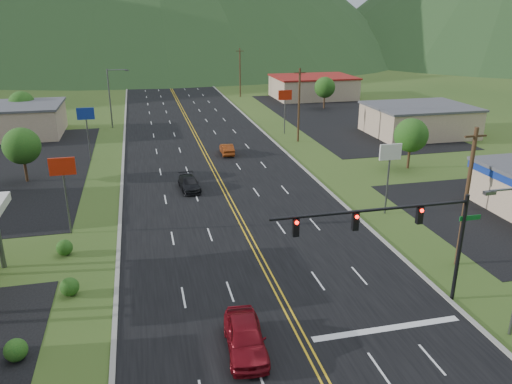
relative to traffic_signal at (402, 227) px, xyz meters
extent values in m
cylinder|color=black|center=(4.02, 0.00, -1.83)|extent=(0.24, 0.24, 7.00)
cylinder|color=black|center=(-1.98, 0.00, 1.27)|extent=(12.00, 0.18, 0.18)
cube|color=#0C591E|center=(4.42, 0.00, 0.17)|extent=(1.40, 0.06, 0.30)
cube|color=black|center=(1.02, 0.00, 0.67)|extent=(0.35, 0.28, 1.05)
sphere|color=#FF0C05|center=(1.02, -0.18, 1.02)|extent=(0.22, 0.22, 0.22)
cube|color=black|center=(-2.98, 0.00, 0.67)|extent=(0.35, 0.28, 1.05)
sphere|color=#FF0C05|center=(-2.98, -0.18, 1.02)|extent=(0.22, 0.22, 0.22)
cube|color=black|center=(-6.48, 0.00, 0.67)|extent=(0.35, 0.28, 1.05)
sphere|color=#FF0C05|center=(-6.48, -0.18, 1.02)|extent=(0.22, 0.22, 0.22)
cube|color=#59595E|center=(2.14, -4.00, 3.37)|extent=(0.60, 0.25, 0.18)
cylinder|color=#59595E|center=(-18.48, 56.00, -0.83)|extent=(0.20, 0.20, 9.00)
cylinder|color=#59595E|center=(-17.04, 56.00, 3.47)|extent=(2.88, 0.12, 0.12)
cube|color=#59595E|center=(-15.60, 56.00, 3.37)|extent=(0.60, 0.25, 0.18)
cube|color=#CFAD90|center=(25.52, 41.00, -3.33)|extent=(14.00, 11.00, 4.00)
cube|color=#4C4C51|center=(25.52, 41.00, -1.18)|extent=(14.40, 11.40, 0.30)
cube|color=#CFAD90|center=(21.52, 76.00, -3.23)|extent=(16.00, 12.00, 4.20)
cube|color=maroon|center=(21.52, 76.00, -0.98)|extent=(16.40, 12.40, 0.30)
cylinder|color=#59595E|center=(-20.48, 16.00, -2.83)|extent=(0.16, 0.16, 5.00)
cube|color=red|center=(-20.48, 16.00, 0.37)|extent=(2.00, 0.18, 1.40)
cylinder|color=#59595E|center=(-20.48, 38.00, -2.83)|extent=(0.16, 0.16, 5.00)
cube|color=navy|center=(-20.48, 38.00, 0.37)|extent=(2.00, 0.18, 1.40)
cylinder|color=#59595E|center=(6.52, 14.00, -2.83)|extent=(0.16, 0.16, 5.00)
cube|color=white|center=(6.52, 14.00, 0.37)|extent=(2.00, 0.18, 1.40)
cylinder|color=#59595E|center=(6.52, 46.00, -2.83)|extent=(0.16, 0.16, 5.00)
cube|color=red|center=(6.52, 46.00, 0.37)|extent=(2.00, 0.18, 1.40)
cylinder|color=#382314|center=(-26.48, 31.00, -3.83)|extent=(0.30, 0.30, 3.00)
sphere|color=#174915|center=(-26.48, 31.00, -1.43)|extent=(3.84, 3.84, 3.84)
cylinder|color=#382314|center=(-31.48, 58.00, -3.83)|extent=(0.30, 0.30, 3.00)
sphere|color=#174915|center=(-31.48, 58.00, -1.43)|extent=(3.84, 3.84, 3.84)
cylinder|color=#382314|center=(15.52, 26.00, -3.83)|extent=(0.30, 0.30, 3.00)
sphere|color=#174915|center=(15.52, 26.00, -1.43)|extent=(3.84, 3.84, 3.84)
cylinder|color=#382314|center=(19.52, 64.00, -3.83)|extent=(0.30, 0.30, 3.00)
sphere|color=#174915|center=(19.52, 64.00, -1.43)|extent=(3.84, 3.84, 3.84)
cylinder|color=#382314|center=(7.02, 4.00, -0.33)|extent=(0.28, 0.28, 10.00)
cube|color=#382314|center=(7.02, 4.00, 4.07)|extent=(1.60, 0.12, 0.12)
cylinder|color=#382314|center=(7.02, 41.00, -0.33)|extent=(0.28, 0.28, 10.00)
cube|color=#382314|center=(7.02, 41.00, 4.07)|extent=(1.60, 0.12, 0.12)
cylinder|color=#382314|center=(7.02, 81.00, -0.33)|extent=(0.28, 0.28, 10.00)
cube|color=#382314|center=(7.02, 81.00, 4.07)|extent=(1.60, 0.12, 0.12)
cylinder|color=#382314|center=(7.02, 121.00, -0.33)|extent=(0.28, 0.28, 10.00)
cube|color=#382314|center=(7.02, 121.00, 4.07)|extent=(1.60, 0.12, 0.12)
imported|color=maroon|center=(-9.78, -2.04, -4.47)|extent=(2.38, 5.17, 1.72)
imported|color=black|center=(-9.92, 24.29, -4.67)|extent=(2.16, 4.64, 1.31)
imported|color=maroon|center=(-3.83, 36.60, -4.65)|extent=(1.57, 4.16, 1.36)
camera|label=1|loc=(-14.32, -23.71, 11.74)|focal=35.00mm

